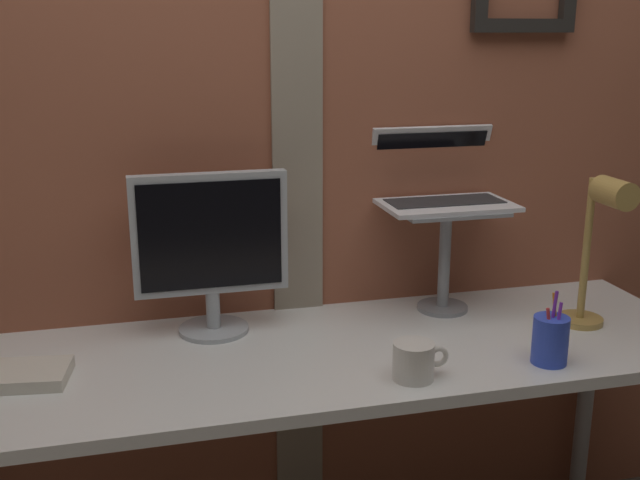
{
  "coord_description": "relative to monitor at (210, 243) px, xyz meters",
  "views": [
    {
      "loc": [
        -0.4,
        -1.6,
        1.49
      ],
      "look_at": [
        0.06,
        0.17,
        0.99
      ],
      "focal_mm": 42.84,
      "sensor_mm": 36.0,
      "label": 1
    }
  ],
  "objects": [
    {
      "name": "pen_cup",
      "position": [
        0.74,
        -0.39,
        -0.18
      ],
      "size": [
        0.08,
        0.08,
        0.18
      ],
      "color": "blue",
      "rests_on": "desk"
    },
    {
      "name": "brick_wall_back",
      "position": [
        0.2,
        0.18,
        0.36
      ],
      "size": [
        3.36,
        0.16,
        2.67
      ],
      "color": "#9E563D",
      "rests_on": "ground_plane"
    },
    {
      "name": "paper_clutter_stack",
      "position": [
        -0.45,
        -0.18,
        -0.22
      ],
      "size": [
        0.22,
        0.17,
        0.03
      ],
      "primitive_type": "cube",
      "rotation": [
        0.0,
        0.0,
        -0.14
      ],
      "color": "silver",
      "rests_on": "desk"
    },
    {
      "name": "laptop",
      "position": [
        0.64,
        0.07,
        0.11
      ],
      "size": [
        0.35,
        0.28,
        0.2
      ],
      "color": "white",
      "rests_on": "laptop_stand"
    },
    {
      "name": "laptop_stand",
      "position": [
        0.64,
        0.0,
        -0.04
      ],
      "size": [
        0.28,
        0.22,
        0.29
      ],
      "color": "gray",
      "rests_on": "desk"
    },
    {
      "name": "monitor",
      "position": [
        0.0,
        0.0,
        0.0
      ],
      "size": [
        0.39,
        0.18,
        0.42
      ],
      "color": "#ADB2B7",
      "rests_on": "desk"
    },
    {
      "name": "coffee_mug",
      "position": [
        0.4,
        -0.39,
        -0.2
      ],
      "size": [
        0.13,
        0.09,
        0.09
      ],
      "color": "silver",
      "rests_on": "desk"
    },
    {
      "name": "desk",
      "position": [
        0.26,
        -0.18,
        -0.31
      ],
      "size": [
        1.93,
        0.61,
        0.74
      ],
      "color": "white",
      "rests_on": "ground_plane"
    },
    {
      "name": "desk_lamp",
      "position": [
        0.95,
        -0.24,
        0.02
      ],
      "size": [
        0.12,
        0.2,
        0.41
      ],
      "color": "tan",
      "rests_on": "desk"
    }
  ]
}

